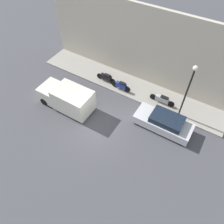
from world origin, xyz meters
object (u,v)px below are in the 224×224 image
Objects in this scene: delivery_van at (67,98)px; motorcycle_blue at (121,86)px; parked_car at (164,122)px; scooter_silver at (162,99)px; streetlamp at (189,85)px; motorcycle_black at (106,77)px.

delivery_van reaches higher than motorcycle_blue.
parked_car is 2.43m from scooter_silver.
delivery_van is at bearing 115.02° from streetlamp.
motorcycle_black is (-0.13, 5.28, 0.01)m from scooter_silver.
delivery_van is at bearing 164.99° from motorcycle_black.
motorcycle_blue is at bearing -98.00° from motorcycle_black.
scooter_silver is 5.29m from motorcycle_black.
delivery_van is 7.66m from scooter_silver.
delivery_van is 2.12× the size of scooter_silver.
streetlamp is (-0.34, -6.92, 2.72)m from motorcycle_black.
parked_car is 2.01× the size of scooter_silver.
streetlamp is (1.73, -0.61, 2.63)m from parked_car.
motorcycle_blue is 0.38× the size of streetlamp.
streetlamp reaches higher than scooter_silver.
scooter_silver is 3.22m from streetlamp.
motorcycle_black is at bearing 91.42° from scooter_silver.
motorcycle_blue is (1.83, 4.66, -0.07)m from parked_car.
streetlamp reaches higher than motorcycle_black.
scooter_silver is 1.10× the size of motorcycle_black.
parked_car is 5.01m from motorcycle_blue.
motorcycle_blue is 1.67m from motorcycle_black.
motorcycle_black reaches higher than scooter_silver.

